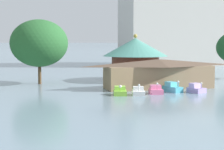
# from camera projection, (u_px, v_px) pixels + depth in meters

# --- Properties ---
(pedal_boat_lime) EXTENTS (2.19, 2.79, 1.45)m
(pedal_boat_lime) POSITION_uv_depth(u_px,v_px,m) (120.00, 91.00, 49.45)
(pedal_boat_lime) COLOR #8CCC3F
(pedal_boat_lime) RESTS_ON ground
(pedal_boat_white) EXTENTS (2.10, 2.54, 1.60)m
(pedal_boat_white) POSITION_uv_depth(u_px,v_px,m) (138.00, 92.00, 49.37)
(pedal_boat_white) COLOR white
(pedal_boat_white) RESTS_ON ground
(pedal_boat_pink) EXTENTS (1.98, 2.46, 1.62)m
(pedal_boat_pink) POSITION_uv_depth(u_px,v_px,m) (156.00, 90.00, 50.60)
(pedal_boat_pink) COLOR pink
(pedal_boat_pink) RESTS_ON ground
(pedal_boat_cyan) EXTENTS (2.18, 3.24, 1.67)m
(pedal_boat_cyan) POSITION_uv_depth(u_px,v_px,m) (172.00, 88.00, 52.55)
(pedal_boat_cyan) COLOR #4CB7CC
(pedal_boat_cyan) RESTS_ON ground
(pedal_boat_lavender) EXTENTS (2.31, 2.65, 1.50)m
(pedal_boat_lavender) POSITION_uv_depth(u_px,v_px,m) (196.00, 89.00, 51.79)
(pedal_boat_lavender) COLOR #B299D8
(pedal_boat_lavender) RESTS_ON ground
(boathouse) EXTENTS (17.33, 5.79, 4.38)m
(boathouse) POSITION_uv_depth(u_px,v_px,m) (158.00, 73.00, 56.45)
(boathouse) COLOR #9E7F5B
(boathouse) RESTS_ON ground
(green_roof_pavilion) EXTENTS (11.56, 11.56, 8.30)m
(green_roof_pavilion) POSITION_uv_depth(u_px,v_px,m) (135.00, 56.00, 66.55)
(green_roof_pavilion) COLOR brown
(green_roof_pavilion) RESTS_ON ground
(shoreline_tree_mid) EXTENTS (9.44, 9.44, 10.61)m
(shoreline_tree_mid) POSITION_uv_depth(u_px,v_px,m) (39.00, 43.00, 61.26)
(shoreline_tree_mid) COLOR brown
(shoreline_tree_mid) RESTS_ON ground
(background_building_block) EXTENTS (30.78, 15.60, 28.22)m
(background_building_block) POSITION_uv_depth(u_px,v_px,m) (176.00, 16.00, 107.21)
(background_building_block) COLOR beige
(background_building_block) RESTS_ON ground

